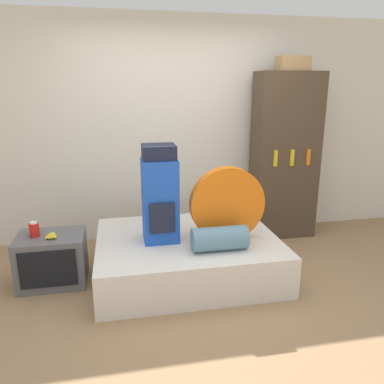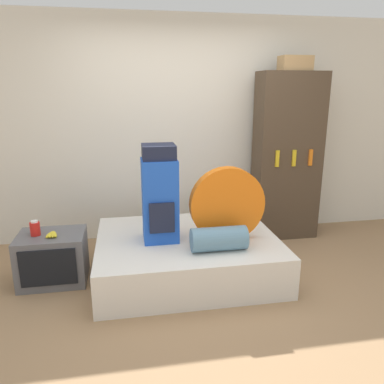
% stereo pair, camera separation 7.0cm
% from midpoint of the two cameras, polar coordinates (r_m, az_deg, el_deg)
% --- Properties ---
extents(ground_plane, '(16.00, 16.00, 0.00)m').
position_cam_midpoint_polar(ground_plane, '(3.39, 1.97, -16.29)').
color(ground_plane, '#997551').
extents(wall_back, '(8.00, 0.05, 2.60)m').
position_cam_midpoint_polar(wall_back, '(4.53, -2.73, 9.37)').
color(wall_back, silver).
rests_on(wall_back, ground_plane).
extents(bed, '(1.73, 1.38, 0.38)m').
position_cam_midpoint_polar(bed, '(3.77, -1.31, -9.50)').
color(bed, silver).
rests_on(bed, ground_plane).
extents(backpack, '(0.33, 0.33, 0.91)m').
position_cam_midpoint_polar(backpack, '(3.49, -5.48, -0.47)').
color(backpack, blue).
rests_on(backpack, bed).
extents(tent_bag, '(0.71, 0.11, 0.71)m').
position_cam_midpoint_polar(tent_bag, '(3.52, 4.82, -1.85)').
color(tent_bag, orange).
rests_on(tent_bag, bed).
extents(sleeping_roll, '(0.50, 0.22, 0.22)m').
position_cam_midpoint_polar(sleeping_roll, '(3.37, 3.62, -7.09)').
color(sleeping_roll, '#5B849E').
rests_on(sleeping_roll, bed).
extents(television, '(0.61, 0.48, 0.48)m').
position_cam_midpoint_polar(television, '(3.81, -21.01, -9.53)').
color(television, '#5B5B60').
rests_on(television, ground_plane).
extents(canister, '(0.09, 0.09, 0.14)m').
position_cam_midpoint_polar(canister, '(3.73, -23.41, -5.27)').
color(canister, red).
rests_on(canister, television).
extents(banana_bunch, '(0.12, 0.15, 0.04)m').
position_cam_midpoint_polar(banana_bunch, '(3.67, -21.11, -6.19)').
color(banana_bunch, yellow).
rests_on(banana_bunch, television).
extents(bookshelf, '(0.76, 0.39, 1.97)m').
position_cam_midpoint_polar(bookshelf, '(4.65, 13.53, 5.20)').
color(bookshelf, '#473828').
rests_on(bookshelf, ground_plane).
extents(cardboard_box, '(0.35, 0.21, 0.16)m').
position_cam_midpoint_polar(cardboard_box, '(4.56, 14.68, 18.42)').
color(cardboard_box, '#A88456').
rests_on(cardboard_box, bookshelf).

